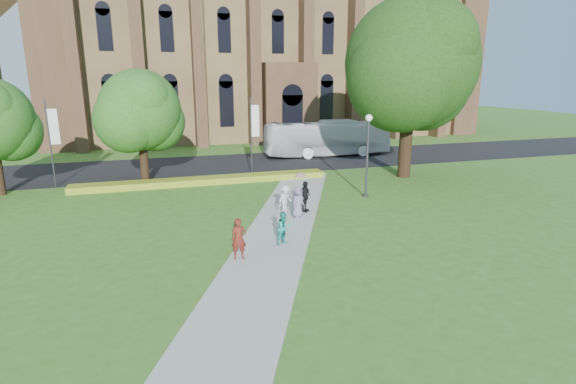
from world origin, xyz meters
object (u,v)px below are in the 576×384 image
object	(u,v)px
tour_coach	(327,138)
pedestrian_0	(239,239)
streetlamp	(368,146)
large_tree	(411,64)

from	to	relation	value
tour_coach	pedestrian_0	bearing A→B (deg)	151.39
tour_coach	pedestrian_0	world-z (taller)	tour_coach
streetlamp	large_tree	bearing A→B (deg)	39.29
streetlamp	tour_coach	distance (m)	15.45
pedestrian_0	tour_coach	bearing A→B (deg)	64.50
tour_coach	streetlamp	bearing A→B (deg)	168.78
large_tree	tour_coach	bearing A→B (deg)	101.43
streetlamp	pedestrian_0	distance (m)	12.64
streetlamp	pedestrian_0	world-z (taller)	streetlamp
large_tree	tour_coach	distance (m)	12.61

